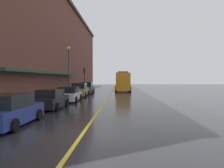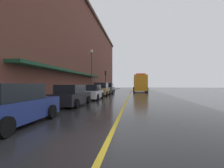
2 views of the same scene
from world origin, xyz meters
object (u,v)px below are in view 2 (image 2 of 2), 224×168
at_px(parked_car_0, 11,106).
at_px(traffic_light_near, 106,77).
at_px(parked_car_1, 71,96).
at_px(street_lamp_left, 92,67).
at_px(parked_car_2, 91,92).
at_px(utility_truck, 140,84).
at_px(parking_meter_0, 29,94).
at_px(parked_car_4, 108,88).
at_px(parking_meter_1, 57,91).
at_px(parked_car_3, 102,89).

xyz_separation_m(parked_car_0, traffic_light_near, (-1.26, 28.24, 2.38)).
bearing_deg(parked_car_1, street_lamp_left, 9.90).
relative_size(parked_car_2, utility_truck, 0.57).
xyz_separation_m(parked_car_2, parking_meter_0, (-1.48, -8.47, 0.32)).
relative_size(parked_car_4, parking_meter_1, 3.66).
xyz_separation_m(parked_car_4, parking_meter_0, (-1.36, -20.63, 0.19)).
bearing_deg(street_lamp_left, parked_car_3, -40.26).
height_order(utility_truck, traffic_light_near, traffic_light_near).
bearing_deg(traffic_light_near, parked_car_0, -87.44).
bearing_deg(street_lamp_left, traffic_light_near, 85.78).
bearing_deg(parking_meter_0, utility_truck, 74.69).
xyz_separation_m(parked_car_1, utility_truck, (5.92, 23.74, 1.04)).
bearing_deg(parked_car_2, parked_car_1, 177.55).
distance_m(parked_car_2, parking_meter_1, 5.15).
xyz_separation_m(parked_car_4, street_lamp_left, (-1.96, -4.29, 3.53)).
distance_m(parked_car_0, traffic_light_near, 28.36).
distance_m(parked_car_3, utility_truck, 13.48).
height_order(parked_car_1, street_lamp_left, street_lamp_left).
height_order(parked_car_1, parked_car_2, parked_car_1).
relative_size(utility_truck, parking_meter_0, 6.16).
xyz_separation_m(utility_truck, parking_meter_1, (-7.32, -23.19, -0.72)).
xyz_separation_m(parked_car_4, traffic_light_near, (-1.30, 4.67, 2.29)).
height_order(parked_car_4, utility_truck, utility_truck).
distance_m(parked_car_1, parked_car_2, 5.47).
bearing_deg(parked_car_1, traffic_light_near, 4.80).
xyz_separation_m(parking_meter_0, parking_meter_1, (0.00, 3.55, 0.00)).
distance_m(parking_meter_1, traffic_light_near, 21.85).
height_order(parked_car_0, street_lamp_left, street_lamp_left).
bearing_deg(parking_meter_1, parked_car_4, 85.44).
relative_size(parked_car_1, traffic_light_near, 0.97).
bearing_deg(street_lamp_left, parked_car_1, -81.45).
height_order(parked_car_1, parked_car_4, parked_car_4).
bearing_deg(parked_car_3, parked_car_0, 178.75).
relative_size(parked_car_0, parked_car_4, 0.93).
bearing_deg(parked_car_0, parked_car_1, -1.26).
height_order(parking_meter_1, street_lamp_left, street_lamp_left).
relative_size(parked_car_1, parking_meter_1, 3.12).
bearing_deg(street_lamp_left, parking_meter_0, -87.90).
bearing_deg(parked_car_2, parking_meter_0, 168.41).
bearing_deg(parked_car_0, traffic_light_near, 2.07).
relative_size(street_lamp_left, traffic_light_near, 1.61).
distance_m(parking_meter_0, traffic_light_near, 25.38).
bearing_deg(parking_meter_0, traffic_light_near, 89.86).
bearing_deg(utility_truck, parked_car_3, -27.01).
xyz_separation_m(parked_car_0, parking_meter_1, (-1.33, 6.49, 0.29)).
relative_size(parked_car_0, street_lamp_left, 0.65).
distance_m(street_lamp_left, traffic_light_near, 9.07).
xyz_separation_m(parked_car_1, parking_meter_1, (-1.41, 0.55, 0.31)).
relative_size(parked_car_2, parking_meter_0, 3.50).
bearing_deg(utility_truck, traffic_light_near, -79.30).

